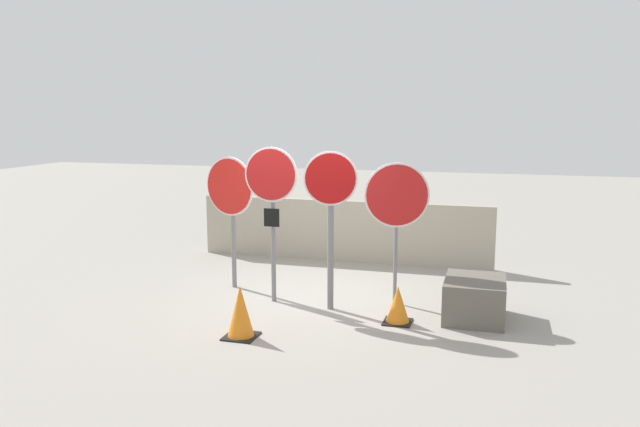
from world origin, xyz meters
The scene contains 9 objects.
ground_plane centered at (0.00, 0.00, 0.00)m, with size 40.00×40.00×0.00m, color gray.
fence_back centered at (0.00, 2.50, 0.57)m, with size 5.49×0.12×1.14m.
stop_sign_0 centered at (-1.26, 0.27, 1.49)m, with size 0.89×0.29×2.08m.
stop_sign_1 centered at (-0.38, -0.25, 1.66)m, with size 0.79×0.12×2.28m.
stop_sign_2 centered at (0.53, -0.38, 1.55)m, with size 0.74×0.22×2.25m.
stop_sign_3 centered at (1.37, 0.12, 1.53)m, with size 0.91×0.23×2.07m.
traffic_cone_0 centered at (1.53, -0.66, 0.25)m, with size 0.37×0.37×0.50m.
traffic_cone_1 centered at (-0.27, -1.72, 0.33)m, with size 0.40×0.40×0.66m.
storage_crate centered at (2.50, -0.21, 0.28)m, with size 0.80×0.98×0.55m.
Camera 1 is at (2.71, -8.57, 2.80)m, focal length 35.00 mm.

